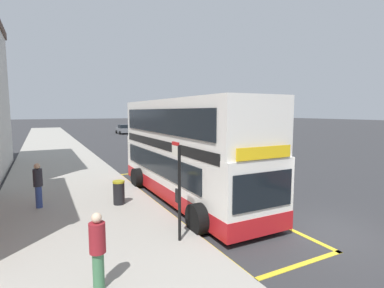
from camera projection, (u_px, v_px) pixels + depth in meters
name	position (u px, v px, depth m)	size (l,w,h in m)	color
ground_plane	(112.00, 142.00, 37.75)	(260.00, 260.00, 0.00)	#333335
pavement_near	(52.00, 144.00, 34.54)	(6.00, 76.00, 0.14)	#A39E93
double_decker_bus	(186.00, 153.00, 12.99)	(3.22, 10.28, 4.40)	white
bus_bay_markings	(188.00, 199.00, 13.12)	(3.15, 12.99, 0.01)	yellow
bus_stop_sign	(178.00, 184.00, 8.46)	(0.09, 0.51, 2.88)	black
parked_car_grey_kerbside	(123.00, 129.00, 51.22)	(2.09, 4.20, 1.62)	slate
pedestrian_waiting_near_sign	(98.00, 248.00, 6.12)	(0.34, 0.34, 1.67)	#3F724C
pedestrian_further_back	(38.00, 183.00, 11.39)	(0.34, 0.34, 1.77)	#33478C
litter_bin	(119.00, 192.00, 11.88)	(0.48, 0.48, 0.96)	black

